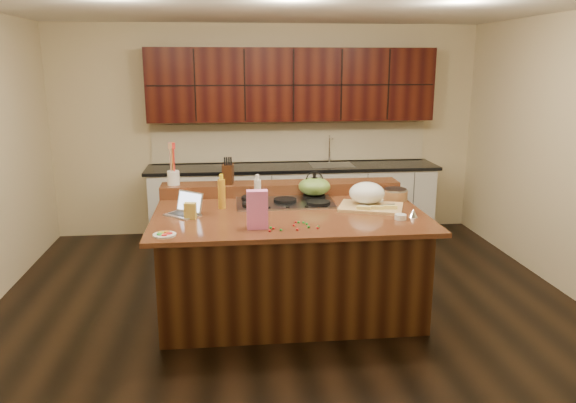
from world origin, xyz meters
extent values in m
cube|color=black|center=(0.00, 0.00, -0.01)|extent=(5.50, 5.00, 0.01)
cube|color=silver|center=(0.00, 0.00, 2.71)|extent=(5.50, 5.00, 0.01)
cube|color=beige|center=(0.00, 2.50, 1.35)|extent=(5.50, 0.01, 2.70)
cube|color=beige|center=(0.00, -2.50, 1.35)|extent=(5.50, 0.01, 2.70)
cube|color=black|center=(0.00, 0.00, 0.44)|extent=(2.22, 1.42, 0.88)
cube|color=black|center=(0.00, 0.00, 0.90)|extent=(2.40, 1.60, 0.04)
cube|color=black|center=(0.00, 0.70, 0.98)|extent=(2.40, 0.30, 0.12)
cube|color=gray|center=(0.00, 0.30, 0.93)|extent=(0.92, 0.52, 0.02)
cylinder|color=black|center=(-0.30, 0.43, 0.95)|extent=(0.22, 0.22, 0.03)
cylinder|color=black|center=(0.30, 0.43, 0.95)|extent=(0.22, 0.22, 0.03)
cylinder|color=black|center=(-0.30, 0.17, 0.95)|extent=(0.22, 0.22, 0.03)
cylinder|color=black|center=(0.30, 0.17, 0.95)|extent=(0.22, 0.22, 0.03)
cylinder|color=black|center=(0.00, 0.30, 0.95)|extent=(0.22, 0.22, 0.03)
cube|color=silver|center=(0.30, 2.17, 0.45)|extent=(3.60, 0.62, 0.90)
cube|color=black|center=(0.30, 2.17, 0.92)|extent=(3.70, 0.66, 0.04)
cube|color=gray|center=(0.80, 2.17, 0.94)|extent=(0.55, 0.42, 0.01)
cylinder|color=gray|center=(0.80, 2.35, 1.12)|extent=(0.02, 0.02, 0.36)
cube|color=black|center=(0.30, 2.32, 1.95)|extent=(3.60, 0.34, 0.90)
cube|color=beige|center=(0.30, 2.48, 1.20)|extent=(3.60, 0.03, 0.50)
ellipsoid|color=black|center=(0.30, 0.43, 1.05)|extent=(0.20, 0.20, 0.17)
ellipsoid|color=#567830|center=(0.30, 0.43, 1.05)|extent=(0.38, 0.38, 0.17)
cube|color=#B7B7BC|center=(-0.94, -0.04, 0.93)|extent=(0.34, 0.33, 0.01)
cube|color=black|center=(-0.94, -0.04, 0.94)|extent=(0.26, 0.24, 0.00)
cube|color=#B7B7BC|center=(-0.88, 0.03, 1.03)|extent=(0.25, 0.23, 0.18)
cube|color=silver|center=(-0.88, 0.03, 1.03)|extent=(0.22, 0.20, 0.16)
cylinder|color=#C58822|center=(-0.59, 0.18, 1.06)|extent=(0.09, 0.09, 0.27)
cylinder|color=silver|center=(-0.26, 0.23, 1.04)|extent=(0.07, 0.07, 0.25)
cube|color=tan|center=(0.76, 0.02, 0.93)|extent=(0.67, 0.58, 0.03)
ellipsoid|color=white|center=(0.74, 0.11, 1.05)|extent=(0.33, 0.33, 0.20)
cube|color=#EDD872|center=(0.66, -0.11, 0.96)|extent=(0.12, 0.03, 0.03)
cube|color=#EDD872|center=(0.78, -0.11, 0.96)|extent=(0.12, 0.03, 0.03)
cube|color=#EDD872|center=(0.90, -0.11, 0.96)|extent=(0.12, 0.03, 0.03)
cylinder|color=gray|center=(0.88, 0.00, 0.95)|extent=(0.22, 0.09, 0.01)
cylinder|color=white|center=(0.92, -0.37, 0.94)|extent=(0.13, 0.13, 0.04)
cylinder|color=white|center=(0.87, 0.18, 0.94)|extent=(0.13, 0.13, 0.04)
cylinder|color=white|center=(0.67, -0.05, 0.94)|extent=(0.12, 0.12, 0.04)
cylinder|color=#996B3F|center=(1.08, 0.33, 0.97)|extent=(0.25, 0.25, 0.09)
cone|color=silver|center=(1.05, -0.30, 0.96)|extent=(0.10, 0.10, 0.07)
cube|color=pink|center=(-0.31, -0.50, 1.08)|extent=(0.17, 0.09, 0.31)
cylinder|color=white|center=(-1.03, -0.61, 0.93)|extent=(0.21, 0.21, 0.01)
cube|color=gold|center=(-0.86, -0.14, 0.99)|extent=(0.11, 0.08, 0.14)
cylinder|color=white|center=(-1.07, 0.70, 1.11)|extent=(0.16, 0.16, 0.14)
cube|color=black|center=(-0.53, 0.70, 1.14)|extent=(0.12, 0.17, 0.19)
ellipsoid|color=red|center=(-0.18, -0.54, 0.93)|extent=(0.02, 0.02, 0.02)
ellipsoid|color=#198C26|center=(0.10, -0.45, 0.93)|extent=(0.02, 0.02, 0.02)
ellipsoid|color=red|center=(0.00, -0.59, 0.93)|extent=(0.02, 0.02, 0.02)
ellipsoid|color=#198C26|center=(-0.20, -0.52, 0.93)|extent=(0.02, 0.02, 0.02)
ellipsoid|color=red|center=(0.02, -0.38, 0.93)|extent=(0.02, 0.02, 0.02)
ellipsoid|color=#198C26|center=(0.04, -0.39, 0.93)|extent=(0.02, 0.02, 0.02)
ellipsoid|color=red|center=(-0.26, -0.51, 0.93)|extent=(0.02, 0.02, 0.02)
ellipsoid|color=#198C26|center=(0.18, -0.54, 0.93)|extent=(0.02, 0.02, 0.02)
ellipsoid|color=red|center=(0.17, -0.57, 0.93)|extent=(0.02, 0.02, 0.02)
ellipsoid|color=#198C26|center=(-0.13, -0.59, 0.93)|extent=(0.02, 0.02, 0.02)
ellipsoid|color=red|center=(-0.01, -0.47, 0.93)|extent=(0.02, 0.02, 0.02)
ellipsoid|color=#198C26|center=(0.10, -0.53, 0.93)|extent=(0.02, 0.02, 0.02)
ellipsoid|color=red|center=(-0.22, -0.61, 0.93)|extent=(0.02, 0.02, 0.02)
ellipsoid|color=#198C26|center=(0.08, -0.40, 0.93)|extent=(0.02, 0.02, 0.02)
camera|label=1|loc=(-0.54, -4.83, 2.22)|focal=35.00mm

